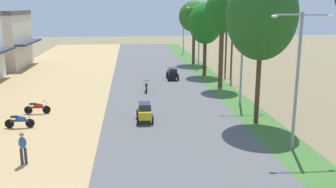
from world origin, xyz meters
TOP-DOWN VIEW (x-y plane):
  - parked_motorbike_second at (-9.51, 18.10)m, footprint 1.80×0.54m
  - parked_motorbike_third at (-9.16, 21.19)m, footprint 1.80×0.54m
  - pedestrian_on_shoulder at (-7.78, 12.38)m, footprint 0.41×0.32m
  - median_tree_second at (5.41, 17.75)m, footprint 4.34×4.34m
  - median_tree_third at (5.66, 28.64)m, footprint 3.19×3.19m
  - median_tree_fourth at (5.41, 34.86)m, footprint 3.54×3.54m
  - median_tree_fifth at (5.58, 43.07)m, footprint 3.89×3.89m
  - streetlamp_near at (5.80, 13.10)m, footprint 3.16×0.20m
  - streetlamp_mid at (5.80, 22.65)m, footprint 3.16×0.20m
  - streetlamp_far at (5.80, 40.54)m, footprint 3.16×0.20m
  - streetlamp_farthest at (5.80, 53.99)m, footprint 3.16×0.20m
  - utility_pole_near at (7.76, 32.61)m, footprint 1.80×0.20m
  - utility_pole_far at (8.01, 35.95)m, footprint 1.80×0.20m
  - car_hatchback_yellow at (-1.78, 18.63)m, footprint 1.04×2.00m
  - car_sedan_black at (1.65, 32.74)m, footprint 1.10×2.26m
  - motorbike_ahead_second at (-1.28, 27.22)m, footprint 0.54×1.80m

SIDE VIEW (x-z plane):
  - parked_motorbike_second at x=-9.51m, z-range 0.08..1.02m
  - parked_motorbike_third at x=-9.16m, z-range 0.08..1.02m
  - motorbike_ahead_second at x=-1.28m, z-range 0.10..1.04m
  - car_sedan_black at x=1.65m, z-range 0.15..1.34m
  - car_hatchback_yellow at x=-1.78m, z-range 0.13..1.36m
  - pedestrian_on_shoulder at x=-7.78m, z-range 0.15..1.77m
  - streetlamp_near at x=5.80m, z-range 0.64..7.74m
  - utility_pole_far at x=8.01m, z-range 0.19..8.42m
  - streetlamp_farthest at x=5.80m, z-range 0.65..8.00m
  - streetlamp_far at x=5.80m, z-range 0.65..8.03m
  - utility_pole_near at x=7.76m, z-range 0.19..9.18m
  - streetlamp_mid at x=5.80m, z-range 0.66..8.94m
  - median_tree_fourth at x=5.41m, z-range 1.71..9.51m
  - median_tree_fifth at x=5.58m, z-range 2.07..10.13m
  - median_tree_third at x=5.66m, z-range 2.44..11.19m
  - median_tree_second at x=5.41m, z-range 2.07..11.65m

